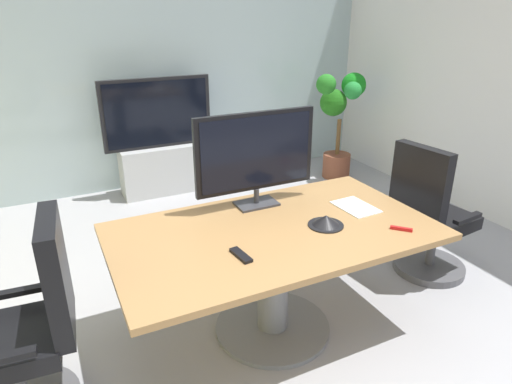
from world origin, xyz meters
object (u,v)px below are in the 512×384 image
Objects in this scene: conference_phone at (326,221)px; remote_control at (241,255)px; office_chair_left at (30,339)px; office_chair_right at (428,222)px; conference_table at (274,257)px; potted_plant at (339,116)px; tv_monitor at (256,154)px; wall_display_unit at (160,155)px.

conference_phone is 1.29× the size of remote_control.
remote_control is (1.08, -0.18, 0.30)m from office_chair_left.
conference_table is at bearing 86.37° from office_chair_right.
remote_control is (-1.71, -0.28, 0.30)m from office_chair_right.
potted_plant is at bearing -24.72° from office_chair_right.
office_chair_left is 6.41× the size of remote_control.
tv_monitor is at bearing 110.05° from office_chair_left.
office_chair_left is at bearing 163.45° from remote_control.
tv_monitor is 2.42m from wall_display_unit.
conference_phone is at bearing 91.94° from office_chair_left.
tv_monitor is at bearing 50.52° from remote_control.
potted_plant is (2.12, 2.26, 0.22)m from conference_table.
conference_table is 11.48× the size of remote_control.
remote_control is at bearing 92.78° from office_chair_right.
conference_table is at bearing -89.79° from wall_display_unit.
wall_display_unit is at bearing 157.59° from office_chair_left.
potted_plant is at bearing -11.62° from wall_display_unit.
office_chair_left is at bearing -116.91° from wall_display_unit.
conference_table is 2.70m from wall_display_unit.
office_chair_left is 4.20m from potted_plant.
conference_table is 1.40m from office_chair_left.
office_chair_right is 1.51m from tv_monitor.
wall_display_unit is at bearing 21.58° from office_chair_right.
conference_table is 1.49× the size of wall_display_unit.
wall_display_unit is 2.84m from conference_phone.
remote_control is (-2.43, -2.47, -0.02)m from potted_plant.
wall_display_unit is at bearing 168.38° from potted_plant.
office_chair_right reaches higher than remote_control.
conference_phone is at bearing -83.55° from wall_display_unit.
remote_control is at bearing -95.99° from wall_display_unit.
office_chair_left reaches higher than remote_control.
wall_display_unit reaches higher than potted_plant.
office_chair_right is 1.15m from conference_phone.
conference_table is 0.67m from tv_monitor.
conference_table is at bearing 95.52° from office_chair_left.
tv_monitor is 0.63m from conference_phone.
conference_table is at bearing 26.79° from remote_control.
wall_display_unit is (-0.07, 2.32, -0.66)m from tv_monitor.
conference_table is 2.32× the size of tv_monitor.
office_chair_right is 2.98m from wall_display_unit.
office_chair_right is at bearing 8.92° from conference_phone.
office_chair_left is at bearing 85.45° from office_chair_right.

